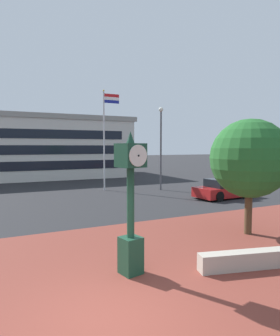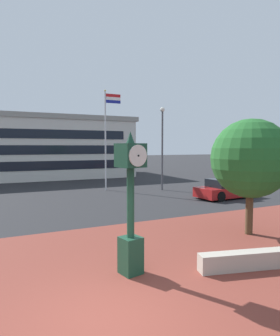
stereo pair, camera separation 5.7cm
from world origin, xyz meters
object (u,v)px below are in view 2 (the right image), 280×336
Objects in this scene: street_lamp_post at (162,140)px; car_street_far at (225,189)px; plaza_tree at (252,160)px; street_clock at (131,204)px; flagpole_primary at (107,134)px.

car_street_far is at bearing -68.59° from street_lamp_post.
street_lamp_post reaches higher than plaza_tree.
plaza_tree is (5.80, 1.46, 1.00)m from street_clock.
plaza_tree is 8.45m from car_street_far.
plaza_tree is 13.71m from flagpole_primary.
street_lamp_post is at bearing -161.54° from car_street_far.
flagpole_primary reaches higher than street_lamp_post.
street_clock is 13.28m from car_street_far.
car_street_far is at bearing 55.61° from plaza_tree.
flagpole_primary is (4.47, 15.02, 2.53)m from street_clock.
flagpole_primary is (-5.92, 6.86, 3.86)m from car_street_far.
street_clock reaches higher than car_street_far.
street_clock is 6.06m from plaza_tree.
street_clock is 15.78m from street_lamp_post.
street_clock is at bearing -106.56° from flagpole_primary.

